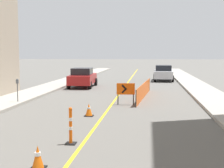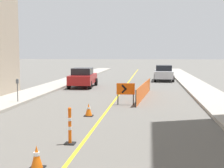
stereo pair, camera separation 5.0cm
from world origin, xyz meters
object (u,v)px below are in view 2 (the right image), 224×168
traffic_cone_third (37,157)px  arrow_barricade_primary (126,90)px  parked_car_curb_mid (164,73)px  parking_meter_far_curb (17,85)px  parked_car_curb_near (83,77)px  delineator_post_rear (70,128)px  traffic_cone_fourth (89,110)px

traffic_cone_third → arrow_barricade_primary: size_ratio=0.49×
parked_car_curb_mid → arrow_barricade_primary: bearing=-98.0°
parked_car_curb_mid → parking_meter_far_curb: bearing=-116.6°
parked_car_curb_mid → parked_car_curb_near: bearing=-133.6°
arrow_barricade_primary → parked_car_curb_mid: bearing=75.7°
arrow_barricade_primary → delineator_post_rear: bearing=-102.7°
traffic_cone_fourth → parked_car_curb_mid: size_ratio=0.13×
delineator_post_rear → parked_car_curb_mid: parked_car_curb_mid is taller
traffic_cone_fourth → parking_meter_far_curb: bearing=149.4°
traffic_cone_fourth → parking_meter_far_curb: (-4.47, 2.65, 0.77)m
delineator_post_rear → parked_car_curb_mid: 22.89m
traffic_cone_third → traffic_cone_fourth: 6.40m
traffic_cone_fourth → arrow_barricade_primary: arrow_barricade_primary is taller
delineator_post_rear → parking_meter_far_curb: 8.41m
delineator_post_rear → arrow_barricade_primary: 7.63m
parking_meter_far_curb → delineator_post_rear: bearing=-55.6°
parked_car_curb_mid → parking_meter_far_curb: 17.82m
parking_meter_far_curb → traffic_cone_fourth: bearing=-30.6°
delineator_post_rear → arrow_barricade_primary: bearing=81.5°
traffic_cone_third → parking_meter_far_curb: size_ratio=0.46×
parked_car_curb_near → traffic_cone_third: bearing=-84.0°
parked_car_curb_mid → parking_meter_far_curb: parked_car_curb_mid is taller
traffic_cone_third → traffic_cone_fourth: size_ratio=1.01×
traffic_cone_fourth → parked_car_curb_mid: parked_car_curb_mid is taller
arrow_barricade_primary → parked_car_curb_mid: parked_car_curb_mid is taller
traffic_cone_third → parking_meter_far_curb: bearing=116.3°
traffic_cone_third → delineator_post_rear: delineator_post_rear is taller
traffic_cone_third → delineator_post_rear: 2.15m
traffic_cone_third → parked_car_curb_near: (-2.78, 18.00, 0.51)m
traffic_cone_third → parking_meter_far_curb: (-4.46, 9.05, 0.77)m
traffic_cone_fourth → delineator_post_rear: bearing=-86.4°
parked_car_curb_near → traffic_cone_fourth: bearing=-79.2°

